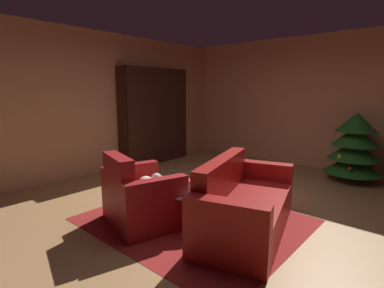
{
  "coord_description": "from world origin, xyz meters",
  "views": [
    {
      "loc": [
        2.21,
        -3.08,
        1.62
      ],
      "look_at": [
        -0.39,
        -0.11,
        0.9
      ],
      "focal_mm": 27.69,
      "sensor_mm": 36.0,
      "label": 1
    }
  ],
  "objects_px": {
    "bookshelf_unit": "(158,115)",
    "decorated_tree": "(354,147)",
    "armchair_red": "(140,199)",
    "book_stack_on_table": "(191,185)",
    "couch_red": "(244,207)",
    "bottle_on_table": "(172,183)",
    "coffee_table": "(187,192)"
  },
  "relations": [
    {
      "from": "bottle_on_table",
      "to": "couch_red",
      "type": "bearing_deg",
      "value": 28.73
    },
    {
      "from": "bookshelf_unit",
      "to": "coffee_table",
      "type": "distance_m",
      "value": 3.36
    },
    {
      "from": "bookshelf_unit",
      "to": "coffee_table",
      "type": "relative_size",
      "value": 2.98
    },
    {
      "from": "bottle_on_table",
      "to": "decorated_tree",
      "type": "distance_m",
      "value": 3.61
    },
    {
      "from": "coffee_table",
      "to": "book_stack_on_table",
      "type": "bearing_deg",
      "value": 54.62
    },
    {
      "from": "armchair_red",
      "to": "decorated_tree",
      "type": "distance_m",
      "value": 3.97
    },
    {
      "from": "coffee_table",
      "to": "bottle_on_table",
      "type": "distance_m",
      "value": 0.24
    },
    {
      "from": "coffee_table",
      "to": "decorated_tree",
      "type": "height_order",
      "value": "decorated_tree"
    },
    {
      "from": "decorated_tree",
      "to": "book_stack_on_table",
      "type": "bearing_deg",
      "value": -108.67
    },
    {
      "from": "couch_red",
      "to": "decorated_tree",
      "type": "relative_size",
      "value": 1.54
    },
    {
      "from": "bottle_on_table",
      "to": "book_stack_on_table",
      "type": "bearing_deg",
      "value": 62.14
    },
    {
      "from": "couch_red",
      "to": "book_stack_on_table",
      "type": "distance_m",
      "value": 0.68
    },
    {
      "from": "bookshelf_unit",
      "to": "book_stack_on_table",
      "type": "height_order",
      "value": "bookshelf_unit"
    },
    {
      "from": "bookshelf_unit",
      "to": "decorated_tree",
      "type": "xyz_separation_m",
      "value": [
        3.76,
        1.28,
        -0.44
      ]
    },
    {
      "from": "bottle_on_table",
      "to": "armchair_red",
      "type": "bearing_deg",
      "value": -141.71
    },
    {
      "from": "coffee_table",
      "to": "bottle_on_table",
      "type": "height_order",
      "value": "bottle_on_table"
    },
    {
      "from": "bookshelf_unit",
      "to": "book_stack_on_table",
      "type": "bearing_deg",
      "value": -35.56
    },
    {
      "from": "bookshelf_unit",
      "to": "book_stack_on_table",
      "type": "relative_size",
      "value": 9.89
    },
    {
      "from": "armchair_red",
      "to": "decorated_tree",
      "type": "xyz_separation_m",
      "value": [
        1.51,
        3.66,
        0.31
      ]
    },
    {
      "from": "coffee_table",
      "to": "book_stack_on_table",
      "type": "distance_m",
      "value": 0.1
    },
    {
      "from": "couch_red",
      "to": "book_stack_on_table",
      "type": "bearing_deg",
      "value": -163.1
    },
    {
      "from": "coffee_table",
      "to": "book_stack_on_table",
      "type": "height_order",
      "value": "book_stack_on_table"
    },
    {
      "from": "couch_red",
      "to": "armchair_red",
      "type": "bearing_deg",
      "value": -148.21
    },
    {
      "from": "coffee_table",
      "to": "book_stack_on_table",
      "type": "relative_size",
      "value": 3.32
    },
    {
      "from": "book_stack_on_table",
      "to": "decorated_tree",
      "type": "xyz_separation_m",
      "value": [
        1.08,
        3.19,
        0.15
      ]
    },
    {
      "from": "bookshelf_unit",
      "to": "couch_red",
      "type": "height_order",
      "value": "bookshelf_unit"
    },
    {
      "from": "armchair_red",
      "to": "bottle_on_table",
      "type": "bearing_deg",
      "value": 38.29
    },
    {
      "from": "bookshelf_unit",
      "to": "bottle_on_table",
      "type": "distance_m",
      "value": 3.38
    },
    {
      "from": "couch_red",
      "to": "coffee_table",
      "type": "relative_size",
      "value": 2.7
    },
    {
      "from": "couch_red",
      "to": "coffee_table",
      "type": "xyz_separation_m",
      "value": [
        -0.66,
        -0.23,
        0.09
      ]
    },
    {
      "from": "couch_red",
      "to": "book_stack_on_table",
      "type": "xyz_separation_m",
      "value": [
        -0.63,
        -0.19,
        0.17
      ]
    },
    {
      "from": "armchair_red",
      "to": "decorated_tree",
      "type": "height_order",
      "value": "decorated_tree"
    }
  ]
}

